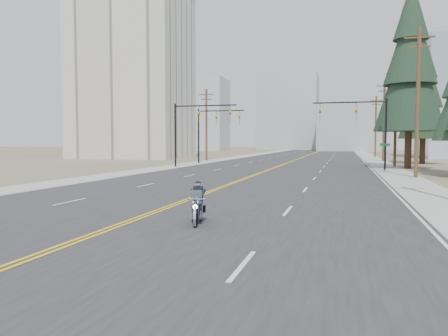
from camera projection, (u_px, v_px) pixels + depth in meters
ground_plane at (126, 223)px, 14.91m from camera, size 400.00×400.00×0.00m
road at (305, 156)px, 82.26m from camera, size 20.00×200.00×0.01m
sidewalk_left at (246, 156)px, 85.32m from camera, size 3.00×200.00×0.01m
sidewalk_right at (369, 157)px, 79.20m from camera, size 3.00×200.00×0.01m
traffic_mast_left at (192, 122)px, 47.79m from camera, size 7.10×0.26×7.00m
traffic_mast_right at (364, 120)px, 43.01m from camera, size 7.10×0.26×7.00m
traffic_mast_far at (211, 125)px, 55.58m from camera, size 6.10×0.26×7.00m
street_sign at (385, 152)px, 40.79m from camera, size 0.90×0.06×2.62m
utility_pole_b at (418, 100)px, 33.35m from camera, size 2.20×0.30×11.50m
utility_pole_c at (396, 115)px, 47.80m from camera, size 2.20×0.30×11.00m
utility_pole_d at (384, 119)px, 62.21m from camera, size 2.20×0.30×11.50m
utility_pole_e at (376, 125)px, 78.58m from camera, size 2.20×0.30×11.00m
utility_pole_left at (206, 123)px, 64.09m from camera, size 2.20×0.30×10.50m
apartment_block at (132, 70)px, 74.37m from camera, size 18.00×14.00×30.00m
haze_bldg_a at (203, 115)px, 134.20m from camera, size 14.00×12.00×22.00m
haze_bldg_b at (348, 128)px, 132.62m from camera, size 18.00×14.00×14.00m
haze_bldg_d at (288, 112)px, 152.01m from camera, size 20.00×15.00×26.00m
haze_bldg_e at (398, 133)px, 152.21m from camera, size 14.00×14.00×12.00m
haze_bldg_f at (176, 127)px, 152.81m from camera, size 12.00×12.00×16.00m
motorcyclist at (197, 203)px, 14.81m from camera, size 1.19×1.97×1.44m
conifer_tall at (410, 60)px, 44.62m from camera, size 6.98×6.98×19.38m
conifer_far at (424, 91)px, 54.73m from camera, size 5.94×5.94×15.90m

